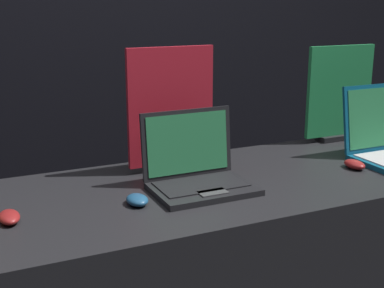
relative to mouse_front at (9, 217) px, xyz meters
name	(u,v)px	position (x,y,z in m)	size (l,w,h in m)	color
wall_back	(94,23)	(0.60, 1.26, 0.48)	(8.00, 0.05, 2.80)	black
mouse_front	(9,217)	(0.00, 0.00, 0.00)	(0.06, 0.10, 0.03)	maroon
laptop_middle	(197,170)	(0.61, 0.04, 0.04)	(0.33, 0.26, 0.25)	black
mouse_middle	(137,200)	(0.38, -0.03, 0.00)	(0.07, 0.09, 0.03)	navy
promo_stand_middle	(171,112)	(0.61, 0.26, 0.20)	(0.33, 0.07, 0.46)	black
mouse_back	(355,164)	(1.24, -0.02, 0.00)	(0.06, 0.10, 0.03)	maroon
promo_stand_back	(339,96)	(1.46, 0.34, 0.19)	(0.34, 0.07, 0.42)	black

